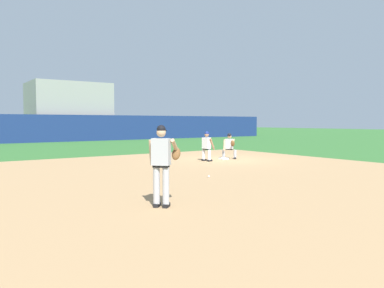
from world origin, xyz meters
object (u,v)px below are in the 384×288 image
object	(u,v)px
first_base_bag	(224,159)
baseball	(209,177)
baserunner	(207,145)
first_baseman	(230,145)
pitcher	(162,161)

from	to	relation	value
first_base_bag	baseball	distance (m)	6.26
baseball	baserunner	xyz separation A→B (m)	(3.19, 4.30, 0.76)
baserunner	first_baseman	bearing A→B (deg)	6.53
first_baseman	baseball	bearing A→B (deg)	-137.00
first_base_bag	first_baseman	size ratio (longest dim) A/B	0.28
first_base_bag	baserunner	world-z (taller)	baserunner
pitcher	first_baseman	xyz separation A→B (m)	(8.41, 7.44, -0.33)
baseball	pitcher	size ratio (longest dim) A/B	0.04
baserunner	pitcher	bearing A→B (deg)	-133.08
pitcher	baserunner	distance (m)	9.93
pitcher	baserunner	xyz separation A→B (m)	(6.78, 7.25, -0.27)
first_base_bag	pitcher	bearing A→B (deg)	-137.18
baseball	pitcher	bearing A→B (deg)	-140.67
pitcher	baseball	bearing A→B (deg)	39.33
first_baseman	baserunner	xyz separation A→B (m)	(-1.63, -0.19, 0.06)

